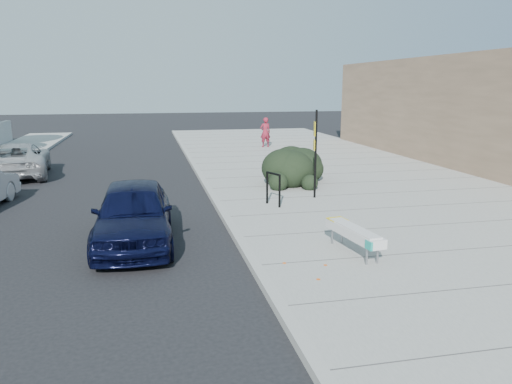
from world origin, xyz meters
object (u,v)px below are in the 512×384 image
Objects in this scene: bike_rack at (273,186)px; suv_silver at (18,160)px; sedan_navy at (134,213)px; bench at (354,233)px; sign_post at (315,149)px; pedestrian at (265,132)px.

suv_silver reaches higher than bike_rack.
bike_rack is 4.86m from sedan_navy.
bench is at bearing -23.39° from sedan_navy.
sign_post is 13.01m from suv_silver.
suv_silver is at bearing 22.60° from pedestrian.
pedestrian is at bearing 68.22° from sedan_navy.
sign_post is 0.64× the size of sedan_navy.
bench is 5.73m from sign_post.
pedestrian is at bearing 95.60° from sign_post.
bench is 0.39× the size of suv_silver.
sign_post is (1.60, 0.78, 1.00)m from bike_rack.
suv_silver is (-9.14, 8.05, -0.06)m from bike_rack.
bike_rack reaches higher than bench.
bench is at bearing 119.70° from suv_silver.
bike_rack is 0.58× the size of pedestrian.
sedan_navy is at bearing -137.65° from sign_post.
sedan_navy is 0.89× the size of suv_silver.
bench is at bearing -87.65° from sign_post.
sedan_navy is at bearing 61.41° from pedestrian.
sedan_navy is 11.72m from suv_silver.
pedestrian is (12.35, 6.57, 0.33)m from suv_silver.
suv_silver is (-10.74, 7.27, -1.06)m from sign_post.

